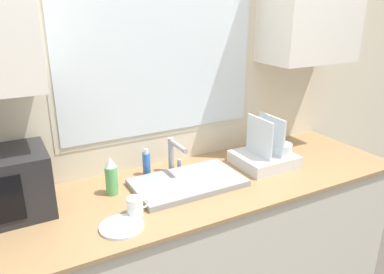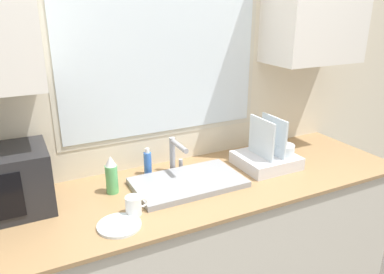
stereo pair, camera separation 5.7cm
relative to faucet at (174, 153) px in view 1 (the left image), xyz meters
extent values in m
cube|color=beige|center=(0.00, -0.18, -0.59)|extent=(2.38, 0.68, 0.89)
cube|color=#99754C|center=(0.00, -0.18, -0.13)|extent=(2.41, 0.71, 0.02)
cube|color=beige|center=(0.00, 0.19, 0.27)|extent=(6.00, 0.06, 2.60)
cube|color=beige|center=(0.00, 0.16, 0.49)|extent=(1.19, 0.01, 0.89)
cube|color=silver|center=(0.00, 0.16, 0.49)|extent=(1.13, 0.01, 0.83)
cube|color=white|center=(0.91, 0.00, 0.78)|extent=(0.56, 0.32, 0.70)
cube|color=gray|center=(0.00, -0.16, -0.11)|extent=(0.56, 0.33, 0.03)
cylinder|color=#99999E|center=(0.00, 0.03, -0.02)|extent=(0.03, 0.03, 0.20)
cylinder|color=#99999E|center=(0.00, -0.06, 0.06)|extent=(0.03, 0.18, 0.03)
cylinder|color=#99999E|center=(0.05, 0.03, -0.09)|extent=(0.02, 0.02, 0.06)
cube|color=silver|center=(0.50, -0.15, -0.09)|extent=(0.32, 0.29, 0.07)
cube|color=silver|center=(0.46, -0.15, 0.06)|extent=(0.01, 0.22, 0.22)
cube|color=silver|center=(0.55, -0.15, 0.06)|extent=(0.01, 0.22, 0.22)
cylinder|color=silver|center=(0.59, -0.19, -0.02)|extent=(0.12, 0.12, 0.06)
cylinder|color=#59B266|center=(-0.38, -0.07, -0.05)|extent=(0.06, 0.06, 0.15)
cone|color=silver|center=(-0.38, -0.07, 0.05)|extent=(0.05, 0.05, 0.05)
cylinder|color=blue|center=(-0.14, 0.05, -0.06)|extent=(0.04, 0.04, 0.13)
cylinder|color=white|center=(-0.14, 0.05, 0.02)|extent=(0.02, 0.02, 0.03)
cylinder|color=white|center=(-0.35, -0.31, -0.08)|extent=(0.07, 0.07, 0.09)
torus|color=white|center=(-0.30, -0.31, -0.07)|extent=(0.05, 0.01, 0.05)
cylinder|color=silver|center=(-0.43, -0.38, -0.12)|extent=(0.19, 0.19, 0.01)
camera|label=1|loc=(-0.82, -1.70, 0.77)|focal=35.00mm
camera|label=2|loc=(-0.77, -1.73, 0.77)|focal=35.00mm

